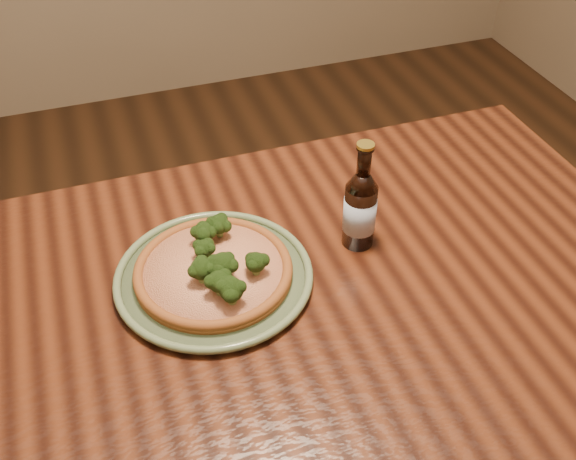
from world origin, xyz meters
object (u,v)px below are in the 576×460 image
object	(u,v)px
plate	(214,276)
beer_bottle	(360,208)
pizza	(214,269)
table	(222,365)

from	to	relation	value
plate	beer_bottle	world-z (taller)	beer_bottle
plate	beer_bottle	distance (m)	0.28
pizza	beer_bottle	distance (m)	0.27
pizza	table	bearing A→B (deg)	-101.40
table	plate	xyz separation A→B (m)	(0.02, 0.10, 0.10)
table	beer_bottle	xyz separation A→B (m)	(0.29, 0.12, 0.17)
table	beer_bottle	size ratio (longest dim) A/B	7.69
plate	beer_bottle	xyz separation A→B (m)	(0.27, 0.01, 0.07)
table	beer_bottle	bearing A→B (deg)	22.12
plate	pizza	world-z (taller)	pizza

